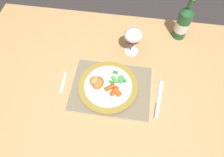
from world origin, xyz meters
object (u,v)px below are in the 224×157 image
(dining_table, at_px, (101,86))
(bottle, at_px, (183,23))
(wine_glass, at_px, (133,36))
(table_knife, at_px, (158,102))
(dinner_plate, at_px, (108,86))
(fork, at_px, (63,83))

(dining_table, distance_m, bottle, 0.52)
(dining_table, height_order, wine_glass, wine_glass)
(table_knife, distance_m, wine_glass, 0.33)
(table_knife, bearing_deg, dining_table, 161.22)
(dinner_plate, bearing_deg, dining_table, 129.89)
(table_knife, height_order, bottle, bottle)
(wine_glass, xyz_separation_m, bottle, (0.24, 0.15, -0.02))
(fork, bearing_deg, table_knife, -4.73)
(dining_table, distance_m, fork, 0.20)
(table_knife, height_order, wine_glass, wine_glass)
(dinner_plate, bearing_deg, bottle, 49.15)
(wine_glass, bearing_deg, bottle, 31.03)
(dinner_plate, distance_m, bottle, 0.50)
(bottle, bearing_deg, table_knife, -102.97)
(dinner_plate, distance_m, table_knife, 0.23)
(dining_table, relative_size, fork, 10.65)
(dining_table, distance_m, wine_glass, 0.30)
(table_knife, bearing_deg, dinner_plate, 170.33)
(dining_table, height_order, fork, fork)
(bottle, bearing_deg, dining_table, -139.05)
(dinner_plate, bearing_deg, wine_glass, 70.10)
(bottle, bearing_deg, fork, -144.75)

